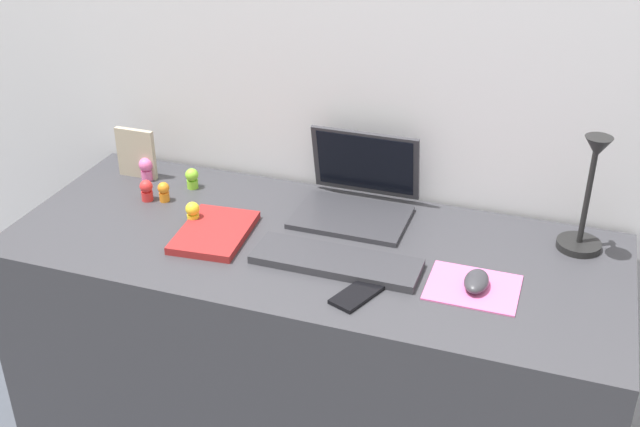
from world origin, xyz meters
TOP-DOWN VIEW (x-y plane):
  - back_wall at (0.00, 0.36)m, footprint 2.76×0.05m
  - desk at (0.00, 0.00)m, footprint 1.56×0.63m
  - laptop at (0.06, 0.21)m, footprint 0.30×0.26m
  - keyboard at (0.09, -0.08)m, footprint 0.41×0.13m
  - mousepad at (0.42, -0.07)m, footprint 0.21×0.17m
  - mouse at (0.43, -0.07)m, footprint 0.06×0.10m
  - cell_phone at (0.18, -0.19)m, footprint 0.11×0.14m
  - desk_lamp at (0.64, 0.17)m, footprint 0.11×0.14m
  - notebook_pad at (-0.25, -0.05)m, footprint 0.19×0.25m
  - picture_frame at (-0.61, 0.20)m, footprint 0.12×0.02m
  - toy_figurine_lime at (-0.43, 0.18)m, footprint 0.04×0.04m
  - toy_figurine_red at (-0.51, 0.07)m, footprint 0.04×0.04m
  - toy_figurine_orange at (-0.46, 0.08)m, footprint 0.03×0.03m
  - toy_figurine_yellow at (-0.33, -0.01)m, footprint 0.04×0.04m
  - toy_figurine_pink at (-0.58, 0.19)m, footprint 0.04×0.04m

SIDE VIEW (x-z plane):
  - desk at x=0.00m, z-range 0.00..0.74m
  - mousepad at x=0.42m, z-range 0.74..0.74m
  - cell_phone at x=0.18m, z-range 0.74..0.75m
  - keyboard at x=0.09m, z-range 0.74..0.76m
  - notebook_pad at x=-0.25m, z-range 0.74..0.76m
  - mouse at x=0.43m, z-range 0.74..0.78m
  - toy_figurine_orange at x=-0.46m, z-range 0.74..0.80m
  - toy_figurine_lime at x=-0.43m, z-range 0.74..0.80m
  - toy_figurine_red at x=-0.51m, z-range 0.74..0.80m
  - toy_figurine_yellow at x=-0.33m, z-range 0.74..0.81m
  - back_wall at x=0.00m, z-range 0.00..1.55m
  - toy_figurine_pink at x=-0.58m, z-range 0.74..0.81m
  - laptop at x=0.06m, z-range 0.69..0.90m
  - picture_frame at x=-0.61m, z-range 0.74..0.89m
  - desk_lamp at x=0.64m, z-range 0.73..1.06m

